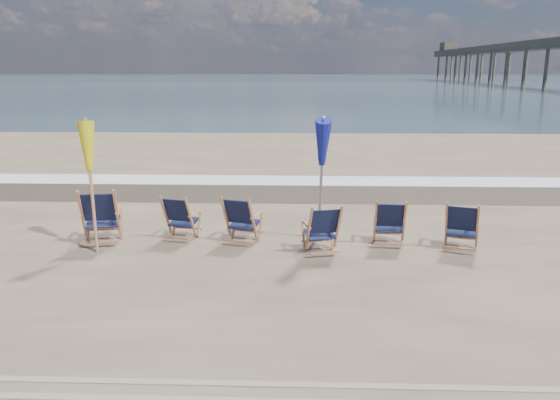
% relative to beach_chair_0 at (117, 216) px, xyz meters
% --- Properties ---
extents(ocean, '(400.00, 400.00, 0.00)m').
position_rel_beach_chair_0_xyz_m(ocean, '(2.99, 125.71, -0.55)').
color(ocean, '#3B5362').
rests_on(ocean, ground).
extents(surf_foam, '(200.00, 1.40, 0.01)m').
position_rel_beach_chair_0_xyz_m(surf_foam, '(2.99, 6.01, -0.55)').
color(surf_foam, silver).
rests_on(surf_foam, ground).
extents(wet_sand_strip, '(200.00, 2.60, 0.00)m').
position_rel_beach_chair_0_xyz_m(wet_sand_strip, '(2.99, 4.51, -0.55)').
color(wet_sand_strip, '#42362A').
rests_on(wet_sand_strip, ground).
extents(beach_chair_0, '(0.83, 0.90, 1.10)m').
position_rel_beach_chair_0_xyz_m(beach_chair_0, '(0.00, 0.00, 0.00)').
color(beach_chair_0, '#121835').
rests_on(beach_chair_0, ground).
extents(beach_chair_1, '(0.72, 0.78, 0.91)m').
position_rel_beach_chair_0_xyz_m(beach_chair_1, '(1.31, 0.20, -0.09)').
color(beach_chair_1, '#121835').
rests_on(beach_chair_1, ground).
extents(beach_chair_2, '(0.78, 0.83, 0.95)m').
position_rel_beach_chair_0_xyz_m(beach_chair_2, '(2.49, 0.01, -0.07)').
color(beach_chair_2, '#121835').
rests_on(beach_chair_2, ground).
extents(beach_chair_3, '(0.74, 0.80, 0.94)m').
position_rel_beach_chair_0_xyz_m(beach_chair_3, '(4.02, -0.40, -0.08)').
color(beach_chair_3, '#121835').
rests_on(beach_chair_3, ground).
extents(beach_chair_4, '(0.65, 0.71, 0.91)m').
position_rel_beach_chair_0_xyz_m(beach_chair_4, '(5.23, 0.02, -0.09)').
color(beach_chair_4, '#121835').
rests_on(beach_chair_4, ground).
extents(beach_chair_5, '(0.79, 0.84, 0.94)m').
position_rel_beach_chair_0_xyz_m(beach_chair_5, '(6.44, -0.29, -0.08)').
color(beach_chair_5, '#121835').
rests_on(beach_chair_5, ground).
extents(umbrella_yellow, '(0.30, 0.30, 2.29)m').
position_rel_beach_chair_0_xyz_m(umbrella_yellow, '(-0.31, -0.30, 1.21)').
color(umbrella_yellow, '#B2744F').
rests_on(umbrella_yellow, ground).
extents(umbrella_blue, '(0.30, 0.30, 2.45)m').
position_rel_beach_chair_0_xyz_m(umbrella_blue, '(3.73, 0.22, 1.35)').
color(umbrella_blue, '#A5A5AD').
rests_on(umbrella_blue, ground).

